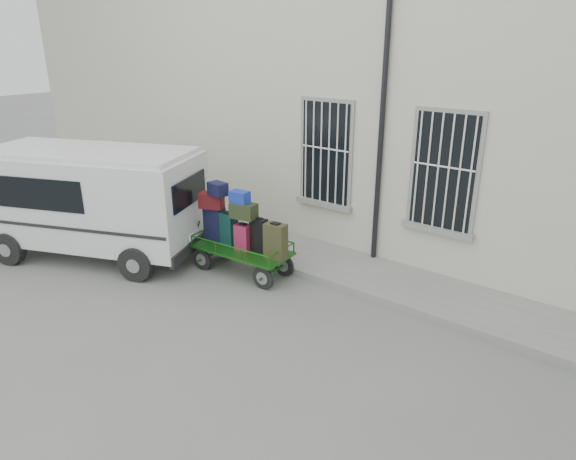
% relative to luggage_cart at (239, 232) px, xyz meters
% --- Properties ---
extents(ground, '(80.00, 80.00, 0.00)m').
position_rel_luggage_cart_xyz_m(ground, '(1.04, -0.82, -0.89)').
color(ground, slate).
rests_on(ground, ground).
extents(building, '(24.00, 5.15, 6.00)m').
position_rel_luggage_cart_xyz_m(building, '(1.04, 4.68, 2.11)').
color(building, beige).
rests_on(building, ground).
extents(sidewalk, '(24.00, 1.70, 0.15)m').
position_rel_luggage_cart_xyz_m(sidewalk, '(1.04, 1.38, -0.81)').
color(sidewalk, gray).
rests_on(sidewalk, ground).
extents(luggage_cart, '(2.50, 1.09, 1.87)m').
position_rel_luggage_cart_xyz_m(luggage_cart, '(0.00, 0.00, 0.00)').
color(luggage_cart, black).
rests_on(luggage_cart, ground).
extents(van, '(5.14, 3.69, 2.41)m').
position_rel_luggage_cart_xyz_m(van, '(-3.16, -1.32, 0.49)').
color(van, silver).
rests_on(van, ground).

